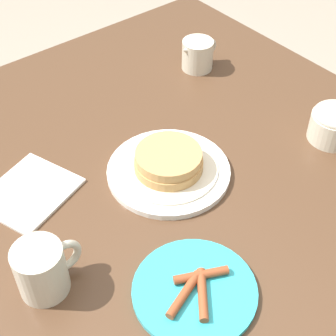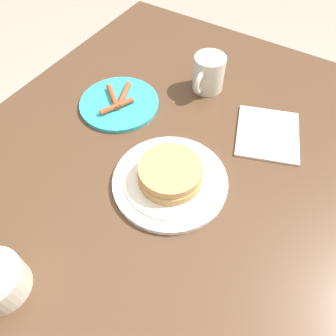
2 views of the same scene
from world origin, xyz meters
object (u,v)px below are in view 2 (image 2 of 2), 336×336
at_px(coffee_mug, 208,73).
at_px(pancake_plate, 170,177).
at_px(side_plate_bacon, 119,103).
at_px(napkin, 268,134).

bearing_deg(coffee_mug, pancake_plate, 13.87).
relative_size(pancake_plate, coffee_mug, 2.15).
bearing_deg(coffee_mug, side_plate_bacon, -42.15).
distance_m(coffee_mug, napkin, 0.21).
xyz_separation_m(side_plate_bacon, coffee_mug, (-0.17, 0.15, 0.04)).
bearing_deg(side_plate_bacon, napkin, 105.67).
bearing_deg(pancake_plate, napkin, 152.57).
bearing_deg(side_plate_bacon, pancake_plate, 59.75).
xyz_separation_m(side_plate_bacon, napkin, (-0.10, 0.35, -0.00)).
distance_m(pancake_plate, coffee_mug, 0.31).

